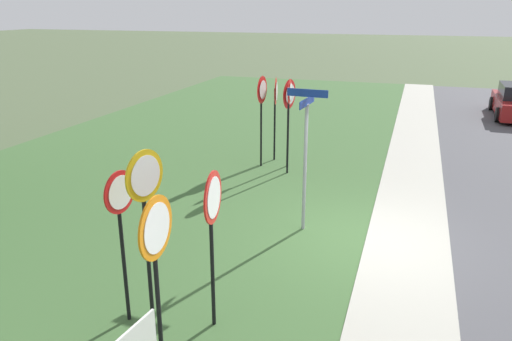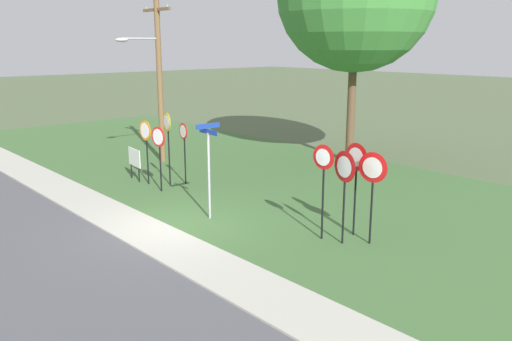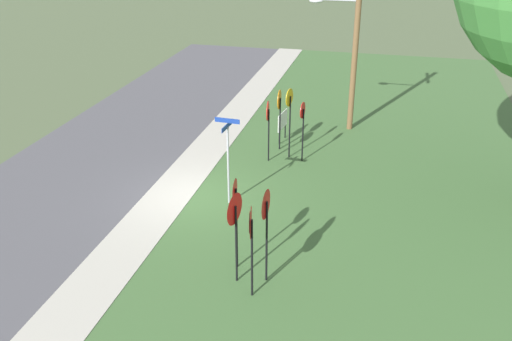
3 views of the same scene
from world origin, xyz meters
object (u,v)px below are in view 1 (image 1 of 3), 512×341
object	(u,v)px
stop_sign_far_center	(157,251)
yield_sign_near_left	(290,104)
yield_sign_far_right	(276,99)
yield_sign_far_left	(262,99)
stop_sign_far_left	(213,217)
stop_sign_near_left	(146,207)
stop_sign_near_right	(121,217)
street_name_post	(306,149)
yield_sign_near_right	(290,102)

from	to	relation	value
stop_sign_far_center	yield_sign_near_left	distance (m)	8.28
yield_sign_near_left	yield_sign_far_right	bearing A→B (deg)	26.31
yield_sign_far_left	yield_sign_far_right	bearing A→B (deg)	-12.93
stop_sign_far_left	yield_sign_far_left	world-z (taller)	yield_sign_far_left
stop_sign_far_center	stop_sign_near_left	bearing A→B (deg)	35.83
stop_sign_near_right	stop_sign_far_left	distance (m)	1.29
stop_sign_near_right	yield_sign_far_left	bearing A→B (deg)	9.92
stop_sign_near_right	yield_sign_far_left	distance (m)	7.74
street_name_post	stop_sign_far_left	bearing A→B (deg)	176.33
stop_sign_near_left	yield_sign_far_right	world-z (taller)	stop_sign_near_left
stop_sign_far_left	yield_sign_far_left	bearing A→B (deg)	6.63
yield_sign_far_right	street_name_post	xyz separation A→B (m)	(-4.53, -1.90, -0.13)
yield_sign_near_left	yield_sign_far_left	size ratio (longest dim) A/B	1.01
stop_sign_near_left	yield_sign_far_left	world-z (taller)	stop_sign_near_left
yield_sign_near_left	yield_sign_near_right	xyz separation A→B (m)	(0.59, 0.15, -0.06)
yield_sign_near_left	stop_sign_near_right	bearing A→B (deg)	169.93
stop_sign_far_center	stop_sign_far_left	bearing A→B (deg)	-9.72
stop_sign_near_left	street_name_post	world-z (taller)	street_name_post
stop_sign_near_right	stop_sign_far_left	world-z (taller)	stop_sign_far_left
stop_sign_far_left	yield_sign_far_right	bearing A→B (deg)	4.20
street_name_post	yield_sign_far_right	bearing A→B (deg)	26.65
yield_sign_near_left	stop_sign_far_center	bearing A→B (deg)	177.84
yield_sign_far_right	stop_sign_far_center	bearing A→B (deg)	176.71
street_name_post	stop_sign_near_left	bearing A→B (deg)	167.86
stop_sign_near_left	stop_sign_far_center	bearing A→B (deg)	-131.81
stop_sign_far_left	yield_sign_near_right	xyz separation A→B (m)	(7.64, 0.89, 0.18)
stop_sign_near_left	yield_sign_near_left	bearing A→B (deg)	11.32
stop_sign_near_left	yield_sign_near_left	world-z (taller)	stop_sign_near_left
stop_sign_near_left	stop_sign_near_right	bearing A→B (deg)	78.36
stop_sign_near_left	yield_sign_near_right	xyz separation A→B (m)	(8.16, 0.18, -0.08)
stop_sign_far_left	yield_sign_near_left	distance (m)	7.09
street_name_post	yield_sign_near_left	bearing A→B (deg)	23.29
yield_sign_near_left	yield_sign_far_right	size ratio (longest dim) A/B	1.05
yield_sign_near_right	street_name_post	distance (m)	4.26
yield_sign_near_left	yield_sign_far_right	distance (m)	1.29
stop_sign_far_left	stop_sign_near_left	bearing A→B (deg)	120.39
yield_sign_far_right	stop_sign_near_right	bearing A→B (deg)	170.28
stop_sign_far_center	street_name_post	bearing A→B (deg)	-9.03
stop_sign_far_left	street_name_post	bearing A→B (deg)	-13.27
stop_sign_far_center	yield_sign_near_right	distance (m)	8.88
yield_sign_near_left	yield_sign_near_right	world-z (taller)	yield_sign_near_left
yield_sign_near_left	yield_sign_far_right	world-z (taller)	yield_sign_near_left
stop_sign_far_left	stop_sign_far_center	bearing A→B (deg)	165.81
yield_sign_near_left	yield_sign_far_left	distance (m)	0.97
yield_sign_near_left	stop_sign_far_left	bearing A→B (deg)	179.95
stop_sign_near_right	yield_sign_far_right	world-z (taller)	yield_sign_far_right
stop_sign_near_right	yield_sign_far_left	world-z (taller)	yield_sign_far_left
yield_sign_far_left	street_name_post	bearing A→B (deg)	-147.89
stop_sign_near_left	stop_sign_far_left	distance (m)	0.91
stop_sign_near_right	yield_sign_near_left	world-z (taller)	yield_sign_near_left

